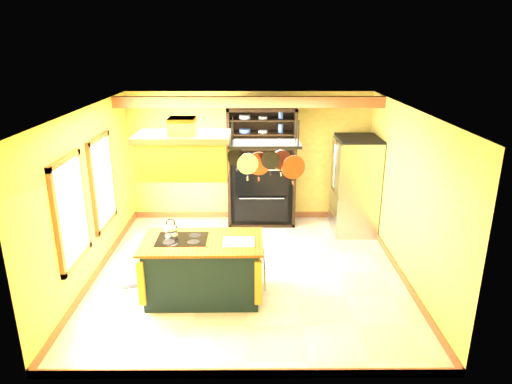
{
  "coord_description": "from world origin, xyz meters",
  "views": [
    {
      "loc": [
        0.1,
        -6.76,
        3.68
      ],
      "look_at": [
        0.12,
        0.3,
        1.31
      ],
      "focal_mm": 32.0,
      "sensor_mm": 36.0,
      "label": 1
    }
  ],
  "objects_px": {
    "range_hood": "(184,153)",
    "hutch": "(261,180)",
    "kitchen_island": "(203,268)",
    "refrigerator": "(355,187)",
    "pot_rack": "(266,153)"
  },
  "relations": [
    {
      "from": "range_hood",
      "to": "pot_rack",
      "type": "distance_m",
      "value": 1.11
    },
    {
      "from": "range_hood",
      "to": "refrigerator",
      "type": "bearing_deg",
      "value": 40.48
    },
    {
      "from": "refrigerator",
      "to": "kitchen_island",
      "type": "bearing_deg",
      "value": -137.55
    },
    {
      "from": "kitchen_island",
      "to": "hutch",
      "type": "xyz_separation_m",
      "value": [
        0.91,
        2.97,
        0.46
      ]
    },
    {
      "from": "range_hood",
      "to": "hutch",
      "type": "relative_size",
      "value": 0.52
    },
    {
      "from": "kitchen_island",
      "to": "range_hood",
      "type": "distance_m",
      "value": 1.77
    },
    {
      "from": "kitchen_island",
      "to": "hutch",
      "type": "distance_m",
      "value": 3.14
    },
    {
      "from": "kitchen_island",
      "to": "hutch",
      "type": "height_order",
      "value": "hutch"
    },
    {
      "from": "pot_rack",
      "to": "hutch",
      "type": "distance_m",
      "value": 3.24
    },
    {
      "from": "range_hood",
      "to": "hutch",
      "type": "bearing_deg",
      "value": 69.55
    },
    {
      "from": "refrigerator",
      "to": "hutch",
      "type": "xyz_separation_m",
      "value": [
        -1.83,
        0.46,
        0.01
      ]
    },
    {
      "from": "refrigerator",
      "to": "hutch",
      "type": "bearing_deg",
      "value": 165.78
    },
    {
      "from": "pot_rack",
      "to": "refrigerator",
      "type": "bearing_deg",
      "value": 53.95
    },
    {
      "from": "kitchen_island",
      "to": "pot_rack",
      "type": "relative_size",
      "value": 1.66
    },
    {
      "from": "hutch",
      "to": "kitchen_island",
      "type": "bearing_deg",
      "value": -107.03
    }
  ]
}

